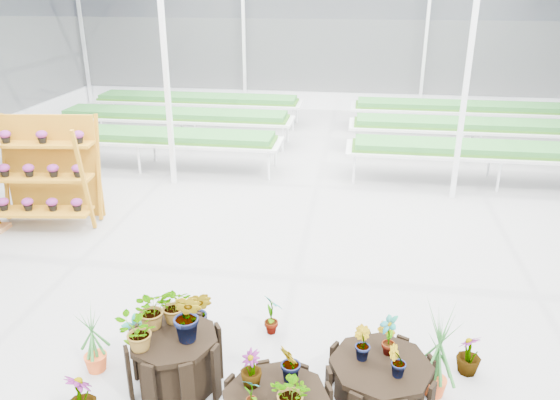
# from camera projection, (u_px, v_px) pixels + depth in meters

# --- Properties ---
(ground_plane) EXTENTS (24.00, 24.00, 0.00)m
(ground_plane) POSITION_uv_depth(u_px,v_px,m) (282.00, 285.00, 8.08)
(ground_plane) COLOR gray
(ground_plane) RESTS_ON ground
(greenhouse_shell) EXTENTS (18.00, 24.00, 4.50)m
(greenhouse_shell) POSITION_uv_depth(u_px,v_px,m) (282.00, 138.00, 7.24)
(greenhouse_shell) COLOR white
(greenhouse_shell) RESTS_ON ground
(steel_frame) EXTENTS (18.00, 24.00, 4.50)m
(steel_frame) POSITION_uv_depth(u_px,v_px,m) (282.00, 138.00, 7.24)
(steel_frame) COLOR silver
(steel_frame) RESTS_ON ground
(nursery_benches) EXTENTS (16.00, 7.00, 0.84)m
(nursery_benches) POSITION_uv_depth(u_px,v_px,m) (320.00, 133.00, 14.53)
(nursery_benches) COLOR silver
(nursery_benches) RESTS_ON ground
(plinth_tall) EXTENTS (1.18, 1.18, 0.68)m
(plinth_tall) POSITION_uv_depth(u_px,v_px,m) (176.00, 362.00, 5.93)
(plinth_tall) COLOR black
(plinth_tall) RESTS_ON ground
(plinth_low) EXTENTS (1.41, 1.41, 0.50)m
(plinth_low) POSITION_uv_depth(u_px,v_px,m) (380.00, 383.00, 5.76)
(plinth_low) COLOR black
(plinth_low) RESTS_ON ground
(shelf_rack) EXTENTS (1.97, 1.21, 1.97)m
(shelf_rack) POSITION_uv_depth(u_px,v_px,m) (43.00, 174.00, 9.74)
(shelf_rack) COLOR #9F6612
(shelf_rack) RESTS_ON ground
(nursery_plants) EXTENTS (4.64, 3.04, 1.28)m
(nursery_plants) POSITION_uv_depth(u_px,v_px,m) (254.00, 351.00, 5.79)
(nursery_plants) COLOR #2A672A
(nursery_plants) RESTS_ON ground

